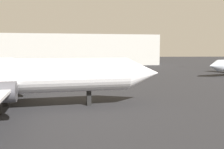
# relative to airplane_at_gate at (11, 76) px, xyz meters

# --- Properties ---
(airplane_at_gate) EXTENTS (34.16, 31.61, 11.73)m
(airplane_at_gate) POSITION_rel_airplane_at_gate_xyz_m (0.00, 0.00, 0.00)
(airplane_at_gate) COLOR white
(airplane_at_gate) RESTS_ON ground_plane
(terminal_building) EXTENTS (82.78, 22.26, 14.51)m
(terminal_building) POSITION_rel_airplane_at_gate_xyz_m (5.51, 95.20, 3.60)
(terminal_building) COLOR #B7B7B2
(terminal_building) RESTS_ON ground_plane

